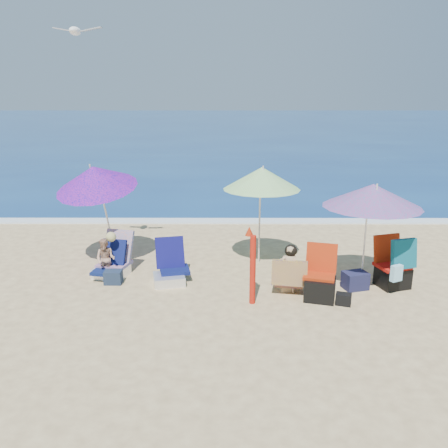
{
  "coord_description": "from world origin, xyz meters",
  "views": [
    {
      "loc": [
        -0.27,
        -7.25,
        3.45
      ],
      "look_at": [
        -0.3,
        1.0,
        1.1
      ],
      "focal_mm": 37.31,
      "sensor_mm": 36.0,
      "label": 1
    }
  ],
  "objects_px": {
    "camp_chair_left": "(320,283)",
    "person_left": "(107,258)",
    "camp_chair_right": "(394,269)",
    "person_center": "(289,270)",
    "umbrella_blue": "(95,177)",
    "seagull": "(75,31)",
    "umbrella_striped": "(262,178)",
    "umbrella_turquoise": "(373,196)",
    "chair_navy": "(170,271)",
    "chair_rainbow": "(114,264)",
    "furled_umbrella": "(252,262)"
  },
  "relations": [
    {
      "from": "camp_chair_left",
      "to": "person_left",
      "type": "bearing_deg",
      "value": 167.25
    },
    {
      "from": "camp_chair_right",
      "to": "person_center",
      "type": "height_order",
      "value": "camp_chair_right"
    },
    {
      "from": "umbrella_blue",
      "to": "seagull",
      "type": "relative_size",
      "value": 2.47
    },
    {
      "from": "umbrella_striped",
      "to": "umbrella_turquoise",
      "type": "bearing_deg",
      "value": -34.35
    },
    {
      "from": "chair_navy",
      "to": "person_left",
      "type": "xyz_separation_m",
      "value": [
        -1.21,
        0.13,
        0.2
      ]
    },
    {
      "from": "chair_rainbow",
      "to": "person_left",
      "type": "height_order",
      "value": "person_left"
    },
    {
      "from": "umbrella_blue",
      "to": "seagull",
      "type": "height_order",
      "value": "seagull"
    },
    {
      "from": "umbrella_blue",
      "to": "person_left",
      "type": "relative_size",
      "value": 2.48
    },
    {
      "from": "umbrella_blue",
      "to": "chair_navy",
      "type": "relative_size",
      "value": 2.52
    },
    {
      "from": "umbrella_blue",
      "to": "person_center",
      "type": "relative_size",
      "value": 2.48
    },
    {
      "from": "umbrella_turquoise",
      "to": "person_center",
      "type": "distance_m",
      "value": 1.93
    },
    {
      "from": "person_left",
      "to": "person_center",
      "type": "bearing_deg",
      "value": -11.35
    },
    {
      "from": "camp_chair_left",
      "to": "seagull",
      "type": "height_order",
      "value": "seagull"
    },
    {
      "from": "chair_rainbow",
      "to": "seagull",
      "type": "xyz_separation_m",
      "value": [
        -0.52,
        0.47,
        4.28
      ]
    },
    {
      "from": "umbrella_striped",
      "to": "camp_chair_right",
      "type": "height_order",
      "value": "umbrella_striped"
    },
    {
      "from": "umbrella_blue",
      "to": "camp_chair_left",
      "type": "distance_m",
      "value": 4.79
    },
    {
      "from": "umbrella_turquoise",
      "to": "person_center",
      "type": "bearing_deg",
      "value": -170.29
    },
    {
      "from": "chair_rainbow",
      "to": "person_center",
      "type": "xyz_separation_m",
      "value": [
        3.31,
        -0.89,
        0.22
      ]
    },
    {
      "from": "person_center",
      "to": "seagull",
      "type": "xyz_separation_m",
      "value": [
        -3.83,
        1.35,
        4.07
      ]
    },
    {
      "from": "umbrella_turquoise",
      "to": "person_left",
      "type": "bearing_deg",
      "value": 174.82
    },
    {
      "from": "umbrella_striped",
      "to": "person_center",
      "type": "bearing_deg",
      "value": -74.9
    },
    {
      "from": "umbrella_striped",
      "to": "umbrella_blue",
      "type": "height_order",
      "value": "umbrella_blue"
    },
    {
      "from": "umbrella_turquoise",
      "to": "camp_chair_left",
      "type": "distance_m",
      "value": 1.77
    },
    {
      "from": "umbrella_turquoise",
      "to": "chair_navy",
      "type": "xyz_separation_m",
      "value": [
        -3.58,
        0.31,
        -1.52
      ]
    },
    {
      "from": "umbrella_turquoise",
      "to": "camp_chair_left",
      "type": "bearing_deg",
      "value": -154.09
    },
    {
      "from": "camp_chair_left",
      "to": "seagull",
      "type": "distance_m",
      "value": 6.25
    },
    {
      "from": "umbrella_turquoise",
      "to": "furled_umbrella",
      "type": "xyz_separation_m",
      "value": [
        -2.1,
        -0.62,
        -1.0
      ]
    },
    {
      "from": "chair_rainbow",
      "to": "camp_chair_left",
      "type": "height_order",
      "value": "camp_chair_left"
    },
    {
      "from": "furled_umbrella",
      "to": "camp_chair_right",
      "type": "distance_m",
      "value": 2.72
    },
    {
      "from": "person_left",
      "to": "umbrella_blue",
      "type": "bearing_deg",
      "value": 112.72
    },
    {
      "from": "umbrella_striped",
      "to": "camp_chair_left",
      "type": "bearing_deg",
      "value": -61.71
    },
    {
      "from": "umbrella_blue",
      "to": "camp_chair_left",
      "type": "height_order",
      "value": "umbrella_blue"
    },
    {
      "from": "furled_umbrella",
      "to": "person_left",
      "type": "relative_size",
      "value": 1.48
    },
    {
      "from": "furled_umbrella",
      "to": "chair_navy",
      "type": "bearing_deg",
      "value": 147.81
    },
    {
      "from": "camp_chair_right",
      "to": "seagull",
      "type": "relative_size",
      "value": 1.09
    },
    {
      "from": "furled_umbrella",
      "to": "camp_chair_left",
      "type": "distance_m",
      "value": 1.28
    },
    {
      "from": "umbrella_striped",
      "to": "seagull",
      "type": "height_order",
      "value": "seagull"
    },
    {
      "from": "person_left",
      "to": "umbrella_striped",
      "type": "bearing_deg",
      "value": 15.28
    },
    {
      "from": "chair_navy",
      "to": "camp_chair_right",
      "type": "relative_size",
      "value": 0.9
    },
    {
      "from": "umbrella_turquoise",
      "to": "camp_chair_right",
      "type": "height_order",
      "value": "umbrella_turquoise"
    },
    {
      "from": "umbrella_turquoise",
      "to": "camp_chair_left",
      "type": "relative_size",
      "value": 2.39
    },
    {
      "from": "camp_chair_left",
      "to": "person_left",
      "type": "relative_size",
      "value": 1.03
    },
    {
      "from": "chair_rainbow",
      "to": "person_center",
      "type": "height_order",
      "value": "person_center"
    },
    {
      "from": "umbrella_turquoise",
      "to": "chair_rainbow",
      "type": "xyz_separation_m",
      "value": [
        -4.73,
        0.64,
        -1.5
      ]
    },
    {
      "from": "chair_navy",
      "to": "person_left",
      "type": "bearing_deg",
      "value": 173.97
    },
    {
      "from": "umbrella_turquoise",
      "to": "chair_navy",
      "type": "relative_size",
      "value": 2.51
    },
    {
      "from": "furled_umbrella",
      "to": "umbrella_blue",
      "type": "bearing_deg",
      "value": 148.42
    },
    {
      "from": "chair_rainbow",
      "to": "camp_chair_left",
      "type": "xyz_separation_m",
      "value": [
        3.81,
        -1.09,
        0.06
      ]
    },
    {
      "from": "umbrella_blue",
      "to": "chair_rainbow",
      "type": "xyz_separation_m",
      "value": [
        0.4,
        -0.59,
        -1.6
      ]
    },
    {
      "from": "umbrella_turquoise",
      "to": "person_left",
      "type": "height_order",
      "value": "umbrella_turquoise"
    }
  ]
}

